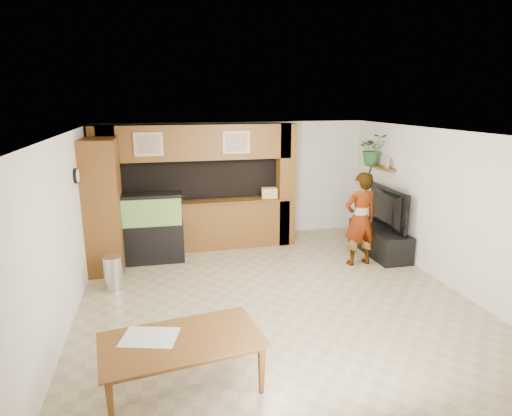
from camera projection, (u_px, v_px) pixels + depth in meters
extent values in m
plane|color=tan|center=(272.00, 294.00, 6.94)|extent=(6.50, 6.50, 0.00)
plane|color=white|center=(274.00, 133.00, 6.31)|extent=(6.50, 6.50, 0.00)
plane|color=silver|center=(235.00, 180.00, 9.69)|extent=(6.00, 0.00, 6.00)
plane|color=silver|center=(66.00, 230.00, 5.97)|extent=(0.00, 6.50, 6.50)
plane|color=silver|center=(443.00, 207.00, 7.28)|extent=(0.00, 6.50, 6.50)
cube|color=brown|center=(200.00, 226.00, 8.94)|extent=(3.80, 0.35, 1.00)
cube|color=brown|center=(200.00, 202.00, 8.81)|extent=(3.80, 0.43, 0.04)
cube|color=brown|center=(198.00, 142.00, 8.51)|extent=(3.80, 0.35, 0.70)
cube|color=brown|center=(107.00, 193.00, 8.35)|extent=(0.50, 0.35, 2.60)
cube|color=brown|center=(286.00, 185.00, 9.15)|extent=(0.35, 0.35, 2.60)
cube|color=black|center=(196.00, 177.00, 9.23)|extent=(4.20, 0.45, 0.85)
cube|color=tan|center=(148.00, 144.00, 8.12)|extent=(0.55, 0.03, 0.45)
cube|color=tan|center=(148.00, 144.00, 8.10)|extent=(0.43, 0.01, 0.35)
cube|color=tan|center=(236.00, 142.00, 8.49)|extent=(0.55, 0.03, 0.45)
cube|color=tan|center=(237.00, 142.00, 8.47)|extent=(0.43, 0.01, 0.35)
cylinder|color=black|center=(76.00, 176.00, 6.77)|extent=(0.04, 0.25, 0.25)
cylinder|color=white|center=(78.00, 176.00, 6.78)|extent=(0.01, 0.21, 0.21)
cube|color=brown|center=(379.00, 167.00, 8.99)|extent=(0.25, 0.90, 0.04)
cube|color=brown|center=(103.00, 206.00, 7.73)|extent=(0.60, 0.99, 2.41)
cylinder|color=#B2B2B7|center=(114.00, 273.00, 7.08)|extent=(0.31, 0.31, 0.57)
cube|color=black|center=(152.00, 243.00, 8.28)|extent=(1.22, 0.46, 0.76)
cube|color=#327E4C|center=(150.00, 211.00, 8.12)|extent=(1.17, 0.43, 0.53)
cube|color=black|center=(149.00, 195.00, 8.05)|extent=(1.22, 0.46, 0.06)
cube|color=black|center=(379.00, 240.00, 8.77)|extent=(0.60, 1.63, 0.54)
imported|color=black|center=(381.00, 208.00, 8.61)|extent=(0.22, 1.44, 0.83)
cube|color=tan|center=(387.00, 163.00, 8.70)|extent=(0.06, 0.16, 0.21)
imported|color=#255E27|center=(373.00, 149.00, 9.16)|extent=(0.69, 0.63, 0.66)
imported|color=#9B7A55|center=(360.00, 219.00, 8.03)|extent=(0.68, 0.47, 1.79)
cylinder|color=black|center=(370.00, 171.00, 7.66)|extent=(0.03, 0.10, 0.15)
imported|color=brown|center=(183.00, 366.00, 4.59)|extent=(1.81, 1.18, 0.60)
cube|color=silver|center=(150.00, 337.00, 4.58)|extent=(0.67, 0.56, 0.01)
cube|color=tan|center=(269.00, 193.00, 9.10)|extent=(0.35, 0.26, 0.22)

